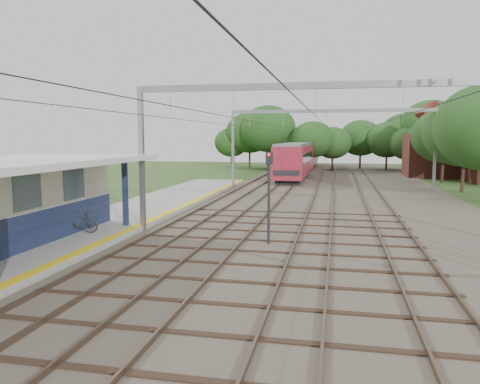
# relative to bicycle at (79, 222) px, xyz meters

# --- Properties ---
(ballast_bed) EXTENTS (18.00, 90.00, 0.10)m
(ballast_bed) POSITION_rel_bicycle_xyz_m (11.09, 17.26, -0.81)
(ballast_bed) COLOR #473D33
(ballast_bed) RESTS_ON ground
(platform) EXTENTS (5.00, 52.00, 0.35)m
(platform) POSITION_rel_bicycle_xyz_m (-0.41, 1.26, -0.68)
(platform) COLOR gray
(platform) RESTS_ON ground
(yellow_stripe) EXTENTS (0.45, 52.00, 0.01)m
(yellow_stripe) POSITION_rel_bicycle_xyz_m (1.84, 1.26, -0.50)
(yellow_stripe) COLOR yellow
(yellow_stripe) RESTS_ON platform
(rail_tracks) EXTENTS (11.80, 88.00, 0.15)m
(rail_tracks) POSITION_rel_bicycle_xyz_m (8.59, 17.26, -0.68)
(rail_tracks) COLOR brown
(rail_tracks) RESTS_ON ballast_bed
(catenary_system) EXTENTS (17.22, 88.00, 7.00)m
(catenary_system) POSITION_rel_bicycle_xyz_m (10.48, 12.54, 4.65)
(catenary_system) COLOR gray
(catenary_system) RESTS_ON ground
(tree_band) EXTENTS (31.72, 30.88, 8.82)m
(tree_band) POSITION_rel_bicycle_xyz_m (10.94, 44.38, 4.06)
(tree_band) COLOR #382619
(tree_band) RESTS_ON ground
(house_far) EXTENTS (8.00, 6.12, 8.66)m
(house_far) POSITION_rel_bicycle_xyz_m (23.09, 39.26, 2.38)
(house_far) COLOR brown
(house_far) RESTS_ON ground
(bicycle) EXTENTS (1.76, 0.94, 1.02)m
(bicycle) POSITION_rel_bicycle_xyz_m (0.00, 0.00, 0.00)
(bicycle) COLOR black
(bicycle) RESTS_ON platform
(train) EXTENTS (2.95, 36.71, 3.87)m
(train) POSITION_rel_bicycle_xyz_m (6.59, 43.29, 1.30)
(train) COLOR black
(train) RESTS_ON ballast_bed
(signal_post) EXTENTS (0.30, 0.27, 4.00)m
(signal_post) POSITION_rel_bicycle_xyz_m (8.44, 0.76, 1.58)
(signal_post) COLOR black
(signal_post) RESTS_ON ground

